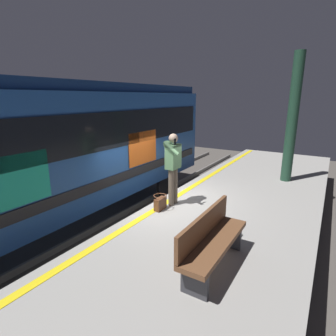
# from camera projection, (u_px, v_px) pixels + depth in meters

# --- Properties ---
(ground_plane) EXTENTS (25.09, 25.09, 0.00)m
(ground_plane) POSITION_uv_depth(u_px,v_px,m) (160.00, 234.00, 7.39)
(ground_plane) COLOR #4C4742
(platform) EXTENTS (16.19, 3.73, 1.03)m
(platform) POSITION_uv_depth(u_px,v_px,m) (226.00, 235.00, 6.31)
(platform) COLOR gray
(platform) RESTS_ON ground
(safety_line) EXTENTS (15.87, 0.16, 0.01)m
(safety_line) POSITION_uv_depth(u_px,v_px,m) (169.00, 201.00, 6.97)
(safety_line) COLOR yellow
(safety_line) RESTS_ON platform
(track_rail_near) EXTENTS (21.05, 0.08, 0.16)m
(track_rail_near) POSITION_uv_depth(u_px,v_px,m) (115.00, 218.00, 8.20)
(track_rail_near) COLOR slate
(track_rail_near) RESTS_ON ground
(track_rail_far) EXTENTS (21.05, 0.08, 0.16)m
(track_rail_far) POSITION_uv_depth(u_px,v_px,m) (82.00, 208.00, 8.92)
(track_rail_far) COLOR slate
(track_rail_far) RESTS_ON ground
(train_carriage) EXTENTS (10.64, 2.82, 3.85)m
(train_carriage) POSITION_uv_depth(u_px,v_px,m) (55.00, 145.00, 6.90)
(train_carriage) COLOR #1E478C
(train_carriage) RESTS_ON ground
(passenger) EXTENTS (0.57, 0.55, 1.78)m
(passenger) POSITION_uv_depth(u_px,v_px,m) (173.00, 163.00, 6.51)
(passenger) COLOR brown
(passenger) RESTS_ON platform
(handbag) EXTENTS (0.35, 0.32, 0.36)m
(handbag) POSITION_uv_depth(u_px,v_px,m) (160.00, 203.00, 6.40)
(handbag) COLOR #59331E
(handbag) RESTS_ON platform
(station_column) EXTENTS (0.32, 0.32, 3.91)m
(station_column) POSITION_uv_depth(u_px,v_px,m) (292.00, 119.00, 8.20)
(station_column) COLOR #1E3F2D
(station_column) RESTS_ON platform
(bench) EXTENTS (1.78, 0.44, 0.90)m
(bench) POSITION_uv_depth(u_px,v_px,m) (212.00, 239.00, 4.15)
(bench) COLOR brown
(bench) RESTS_ON platform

